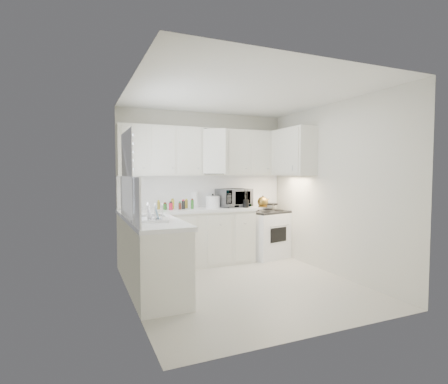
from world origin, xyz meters
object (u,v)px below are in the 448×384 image
tea_kettle (263,201)px  utensil_crock (246,198)px  dish_rack (150,211)px  rice_cooker (213,201)px  microwave (234,196)px  stove (267,228)px

tea_kettle → utensil_crock: (-0.35, -0.03, 0.06)m
dish_rack → rice_cooker: bearing=56.4°
microwave → utensil_crock: bearing=-74.6°
microwave → dish_rack: microwave is taller
tea_kettle → utensil_crock: 0.35m
stove → microwave: bearing=162.7°
tea_kettle → rice_cooker: rice_cooker is taller
stove → rice_cooker: (-1.06, 0.02, 0.52)m
stove → tea_kettle: 0.56m
tea_kettle → rice_cooker: (-0.88, 0.18, 0.02)m
stove → rice_cooker: rice_cooker is taller
rice_cooker → dish_rack: 1.80m
dish_rack → stove: bearing=40.3°
rice_cooker → stove: bearing=-11.7°
stove → tea_kettle: tea_kettle is taller
rice_cooker → tea_kettle: bearing=-22.2°
tea_kettle → stove: bearing=46.1°
utensil_crock → dish_rack: size_ratio=0.72×
tea_kettle → microwave: bearing=160.6°
stove → dish_rack: 2.71m
utensil_crock → stove: bearing=19.9°
microwave → utensil_crock: size_ratio=1.76×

